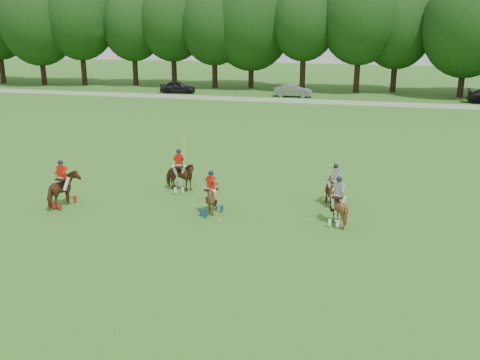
% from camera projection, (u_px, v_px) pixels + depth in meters
% --- Properties ---
extents(ground, '(180.00, 180.00, 0.00)m').
position_uv_depth(ground, '(161.00, 235.00, 22.91)').
color(ground, '#2D6D1F').
rests_on(ground, ground).
extents(tree_line, '(117.98, 14.32, 14.75)m').
position_uv_depth(tree_line, '(307.00, 23.00, 65.10)').
color(tree_line, black).
rests_on(tree_line, ground).
extents(boundary_rail, '(120.00, 0.10, 0.44)m').
position_uv_depth(boundary_rail, '(291.00, 101.00, 58.17)').
color(boundary_rail, white).
rests_on(boundary_rail, ground).
extents(car_left, '(4.47, 2.21, 1.47)m').
position_uv_depth(car_left, '(178.00, 87.00, 65.48)').
color(car_left, black).
rests_on(car_left, ground).
extents(car_mid, '(4.39, 1.60, 1.44)m').
position_uv_depth(car_mid, '(293.00, 91.00, 62.30)').
color(car_mid, gray).
rests_on(car_mid, ground).
extents(polo_red_a, '(1.24, 2.02, 2.35)m').
position_uv_depth(polo_red_a, '(63.00, 190.00, 26.15)').
color(polo_red_a, '#532716').
rests_on(polo_red_a, ground).
extents(polo_red_b, '(1.89, 1.72, 2.85)m').
position_uv_depth(polo_red_b, '(179.00, 176.00, 28.51)').
color(polo_red_b, '#532716').
rests_on(polo_red_b, ground).
extents(polo_red_c, '(1.63, 1.69, 2.16)m').
position_uv_depth(polo_red_c, '(211.00, 199.00, 25.09)').
color(polo_red_c, '#532716').
rests_on(polo_red_c, ground).
extents(polo_stripe_a, '(1.49, 1.83, 2.15)m').
position_uv_depth(polo_stripe_a, '(334.00, 191.00, 26.29)').
color(polo_stripe_a, '#532716').
rests_on(polo_stripe_a, ground).
extents(polo_stripe_b, '(1.47, 1.59, 2.77)m').
position_uv_depth(polo_stripe_b, '(338.00, 207.00, 23.93)').
color(polo_stripe_b, '#532716').
rests_on(polo_stripe_b, ground).
extents(polo_ball, '(0.09, 0.09, 0.09)m').
position_uv_depth(polo_ball, '(220.00, 221.00, 24.38)').
color(polo_ball, white).
rests_on(polo_ball, ground).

